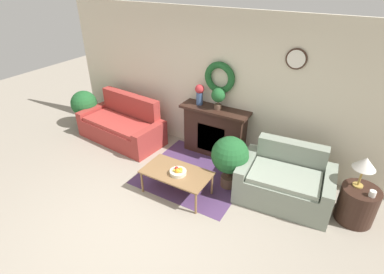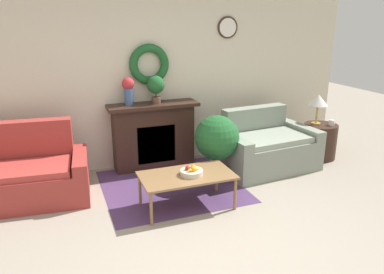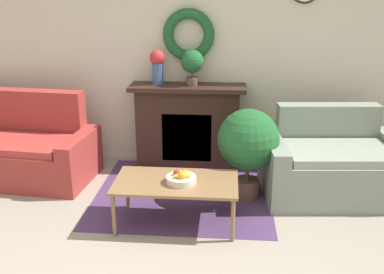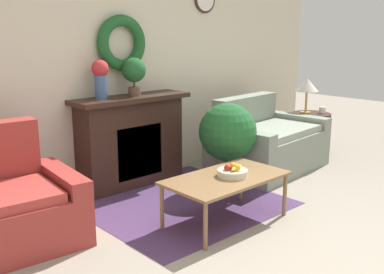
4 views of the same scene
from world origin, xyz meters
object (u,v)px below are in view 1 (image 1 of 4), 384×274
object	(u,v)px
table_lamp	(365,164)
potted_plant_on_mantel	(218,96)
vase_on_mantel_left	(200,93)
loveseat_right	(285,182)
fruit_bowl	(178,172)
fireplace	(214,131)
side_table_by_loveseat	(357,204)
potted_plant_floor_by_loveseat	(230,156)
couch_left	(123,126)
coffee_table	(177,174)
mug	(373,194)
potted_plant_floor_by_couch	(84,104)

from	to	relation	value
table_lamp	potted_plant_on_mantel	size ratio (longest dim) A/B	1.19
potted_plant_on_mantel	vase_on_mantel_left	bearing A→B (deg)	177.11
loveseat_right	fruit_bowl	size ratio (longest dim) A/B	5.56
fireplace	table_lamp	distance (m)	2.63
vase_on_mantel_left	potted_plant_on_mantel	distance (m)	0.40
side_table_by_loveseat	potted_plant_floor_by_loveseat	world-z (taller)	potted_plant_floor_by_loveseat
couch_left	potted_plant_floor_by_loveseat	bearing A→B (deg)	-1.87
coffee_table	vase_on_mantel_left	world-z (taller)	vase_on_mantel_left
loveseat_right	vase_on_mantel_left	distance (m)	2.20
fireplace	potted_plant_floor_by_loveseat	xyz separation A→B (m)	(0.68, -0.80, 0.10)
mug	potted_plant_floor_by_couch	size ratio (longest dim) A/B	0.10
coffee_table	table_lamp	world-z (taller)	table_lamp
couch_left	coffee_table	distance (m)	2.18
side_table_by_loveseat	coffee_table	bearing A→B (deg)	-162.45
fireplace	vase_on_mantel_left	size ratio (longest dim) A/B	3.36
potted_plant_floor_by_couch	potted_plant_floor_by_loveseat	size ratio (longest dim) A/B	0.92
coffee_table	potted_plant_floor_by_couch	distance (m)	3.27
table_lamp	potted_plant_on_mantel	bearing A→B (deg)	168.33
potted_plant_on_mantel	potted_plant_floor_by_loveseat	world-z (taller)	potted_plant_on_mantel
potted_plant_floor_by_loveseat	fruit_bowl	bearing A→B (deg)	-133.91
loveseat_right	vase_on_mantel_left	world-z (taller)	vase_on_mantel_left
side_table_by_loveseat	table_lamp	bearing A→B (deg)	141.34
couch_left	loveseat_right	size ratio (longest dim) A/B	1.29
potted_plant_on_mantel	potted_plant_floor_by_loveseat	size ratio (longest dim) A/B	0.43
side_table_by_loveseat	vase_on_mantel_left	distance (m)	3.15
fireplace	vase_on_mantel_left	world-z (taller)	vase_on_mantel_left
potted_plant_floor_by_loveseat	vase_on_mantel_left	bearing A→B (deg)	141.59
fireplace	table_lamp	size ratio (longest dim) A/B	2.77
vase_on_mantel_left	potted_plant_floor_by_couch	world-z (taller)	vase_on_mantel_left
couch_left	mug	world-z (taller)	couch_left
coffee_table	fireplace	bearing A→B (deg)	90.92
couch_left	vase_on_mantel_left	distance (m)	1.90
fireplace	coffee_table	world-z (taller)	fireplace
vase_on_mantel_left	potted_plant_floor_by_couch	size ratio (longest dim) A/B	0.46
fireplace	mug	distance (m)	2.81
fireplace	coffee_table	xyz separation A→B (m)	(0.02, -1.40, -0.11)
couch_left	side_table_by_loveseat	xyz separation A→B (m)	(4.55, -0.11, -0.03)
fireplace	couch_left	size ratio (longest dim) A/B	0.69
potted_plant_floor_by_couch	couch_left	bearing A→B (deg)	-1.84
couch_left	potted_plant_on_mantel	size ratio (longest dim) A/B	4.80
side_table_by_loveseat	fireplace	bearing A→B (deg)	167.43
fireplace	potted_plant_floor_by_loveseat	bearing A→B (deg)	-49.91
coffee_table	mug	distance (m)	2.80
loveseat_right	potted_plant_floor_by_couch	xyz separation A→B (m)	(-4.66, 0.20, 0.23)
fruit_bowl	vase_on_mantel_left	size ratio (longest dim) A/B	0.68
loveseat_right	potted_plant_floor_by_loveseat	world-z (taller)	potted_plant_floor_by_loveseat
side_table_by_loveseat	potted_plant_on_mantel	size ratio (longest dim) A/B	1.39
vase_on_mantel_left	potted_plant_floor_by_loveseat	distance (m)	1.44
fruit_bowl	potted_plant_floor_by_couch	xyz separation A→B (m)	(-3.17, 1.00, 0.08)
fruit_bowl	side_table_by_loveseat	bearing A→B (deg)	18.51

